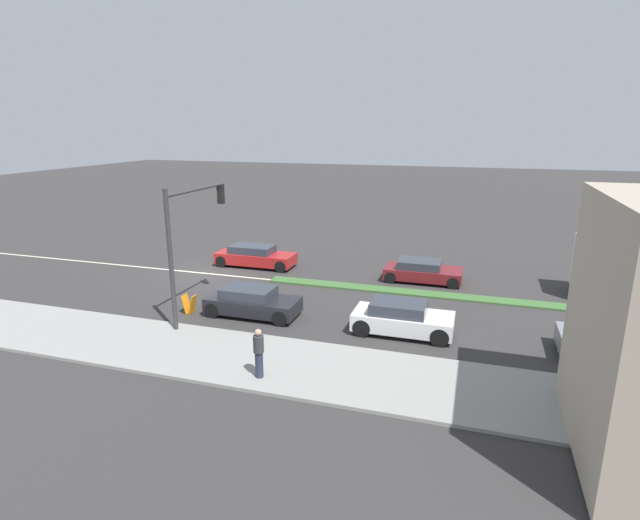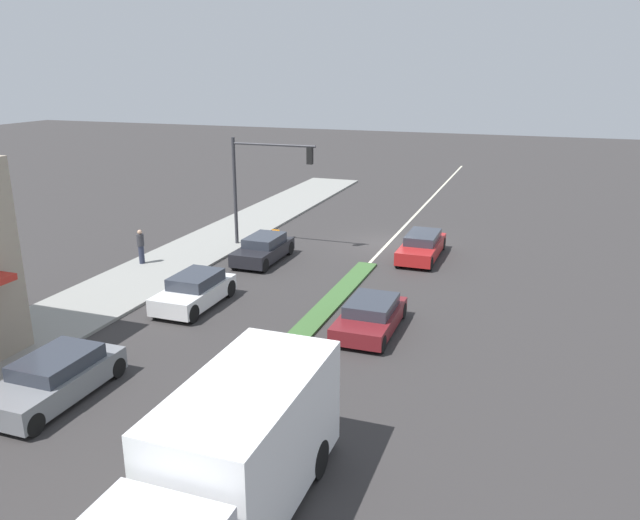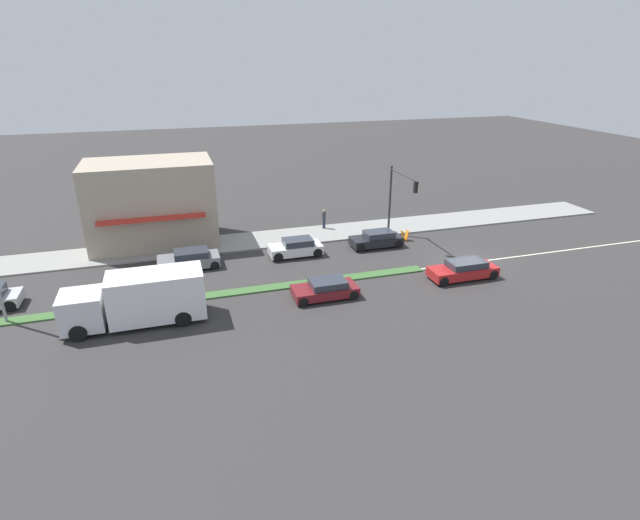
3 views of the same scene
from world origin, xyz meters
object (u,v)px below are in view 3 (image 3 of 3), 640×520
at_px(pedestrian, 324,218).
at_px(delivery_truck, 140,299).
at_px(warning_aframe_sign, 405,235).
at_px(van_white, 296,248).
at_px(sedan_dark, 377,239).
at_px(suv_grey, 189,259).
at_px(sedan_maroon, 325,289).
at_px(hatchback_red, 463,270).
at_px(traffic_signal_main, 398,192).

relative_size(pedestrian, delivery_truck, 0.22).
height_order(warning_aframe_sign, van_white, van_white).
bearing_deg(sedan_dark, suv_grey, 90.00).
bearing_deg(warning_aframe_sign, sedan_maroon, 130.47).
height_order(warning_aframe_sign, sedan_maroon, sedan_maroon).
bearing_deg(pedestrian, sedan_maroon, 162.92).
distance_m(hatchback_red, suv_grey, 18.78).
relative_size(sedan_maroon, van_white, 1.02).
bearing_deg(warning_aframe_sign, sedan_dark, 103.06).
relative_size(traffic_signal_main, hatchback_red, 1.23).
relative_size(traffic_signal_main, sedan_dark, 1.41).
bearing_deg(hatchback_red, sedan_dark, 23.82).
bearing_deg(sedan_dark, pedestrian, 27.33).
bearing_deg(pedestrian, warning_aframe_sign, -130.17).
xyz_separation_m(warning_aframe_sign, van_white, (-0.63, 9.18, 0.21)).
distance_m(traffic_signal_main, sedan_maroon, 12.44).
bearing_deg(sedan_maroon, traffic_signal_main, -46.01).
distance_m(sedan_dark, suv_grey, 14.17).
xyz_separation_m(traffic_signal_main, hatchback_red, (-8.32, -1.02, -3.29)).
bearing_deg(traffic_signal_main, sedan_dark, 117.55).
relative_size(traffic_signal_main, suv_grey, 1.33).
relative_size(traffic_signal_main, sedan_maroon, 1.41).
distance_m(sedan_maroon, suv_grey, 10.54).
distance_m(pedestrian, suv_grey, 12.61).
distance_m(warning_aframe_sign, hatchback_red, 7.84).
xyz_separation_m(pedestrian, suv_grey, (-5.16, 11.50, -0.37)).
xyz_separation_m(traffic_signal_main, van_white, (-1.12, 8.63, -3.26)).
bearing_deg(hatchback_red, sedan_maroon, 90.00).
height_order(pedestrian, warning_aframe_sign, pedestrian).
height_order(pedestrian, hatchback_red, pedestrian).
height_order(delivery_truck, van_white, delivery_truck).
height_order(sedan_dark, van_white, van_white).
bearing_deg(delivery_truck, pedestrian, -49.52).
relative_size(warning_aframe_sign, hatchback_red, 0.18).
height_order(traffic_signal_main, suv_grey, traffic_signal_main).
bearing_deg(van_white, traffic_signal_main, -82.58).
bearing_deg(suv_grey, delivery_truck, 157.47).
bearing_deg(van_white, warning_aframe_sign, -86.09).
height_order(traffic_signal_main, delivery_truck, traffic_signal_main).
bearing_deg(sedan_dark, sedan_maroon, 138.06).
xyz_separation_m(pedestrian, hatchback_red, (-12.36, -5.85, -0.39)).
height_order(delivery_truck, sedan_maroon, delivery_truck).
relative_size(pedestrian, warning_aframe_sign, 1.98).
bearing_deg(hatchback_red, traffic_signal_main, 7.01).
relative_size(warning_aframe_sign, suv_grey, 0.20).
distance_m(warning_aframe_sign, sedan_maroon, 12.06).
distance_m(warning_aframe_sign, suv_grey, 16.89).
xyz_separation_m(hatchback_red, sedan_maroon, (0.00, 9.65, -0.05)).
relative_size(traffic_signal_main, delivery_truck, 0.75).
relative_size(van_white, suv_grey, 0.93).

